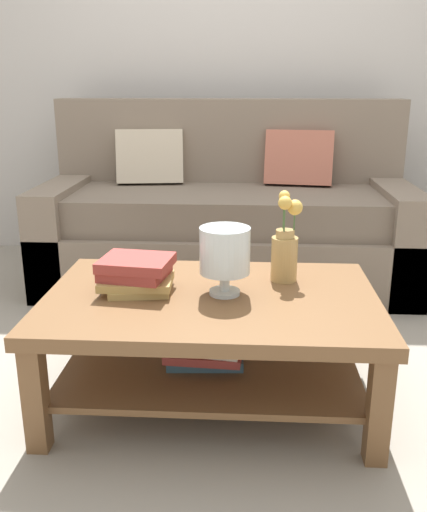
{
  "coord_description": "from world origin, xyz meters",
  "views": [
    {
      "loc": [
        0.11,
        -2.3,
        1.16
      ],
      "look_at": [
        -0.02,
        -0.26,
        0.53
      ],
      "focal_mm": 39.47,
      "sensor_mm": 36.0,
      "label": 1
    }
  ],
  "objects": [
    {
      "name": "ground_plane",
      "position": [
        0.0,
        0.0,
        0.0
      ],
      "size": [
        10.0,
        10.0,
        0.0
      ],
      "primitive_type": "plane",
      "color": "gray"
    },
    {
      "name": "back_wall",
      "position": [
        0.0,
        1.65,
        1.35
      ],
      "size": [
        6.4,
        0.12,
        2.7
      ],
      "primitive_type": "cube",
      "color": "#BCB7B2",
      "rests_on": "ground"
    },
    {
      "name": "couch",
      "position": [
        -0.01,
        0.98,
        0.36
      ],
      "size": [
        2.12,
        0.9,
        1.06
      ],
      "color": "#7A6B5B",
      "rests_on": "ground"
    },
    {
      "name": "coffee_table",
      "position": [
        -0.02,
        -0.41,
        0.31
      ],
      "size": [
        1.2,
        0.79,
        0.43
      ],
      "color": "brown",
      "rests_on": "ground"
    },
    {
      "name": "book_stack_main",
      "position": [
        -0.29,
        -0.38,
        0.49
      ],
      "size": [
        0.28,
        0.24,
        0.13
      ],
      "color": "tan",
      "rests_on": "coffee_table"
    },
    {
      "name": "glass_hurricane_vase",
      "position": [
        0.03,
        -0.4,
        0.58
      ],
      "size": [
        0.18,
        0.18,
        0.25
      ],
      "color": "silver",
      "rests_on": "coffee_table"
    },
    {
      "name": "flower_pitcher",
      "position": [
        0.26,
        -0.23,
        0.56
      ],
      "size": [
        0.11,
        0.1,
        0.35
      ],
      "color": "tan",
      "rests_on": "coffee_table"
    }
  ]
}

